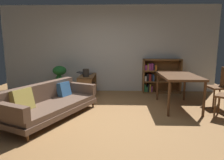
{
  "coord_description": "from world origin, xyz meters",
  "views": [
    {
      "loc": [
        0.33,
        -3.67,
        1.5
      ],
      "look_at": [
        0.18,
        0.56,
        0.73
      ],
      "focal_mm": 31.65,
      "sensor_mm": 36.0,
      "label": 1
    }
  ],
  "objects_px": {
    "potted_floor_plant": "(60,76)",
    "dining_chair_far": "(221,85)",
    "media_console": "(88,85)",
    "bookshelf": "(158,76)",
    "open_laptop": "(86,73)",
    "dining_table": "(179,78)",
    "desk_speaker": "(86,73)",
    "fabric_couch": "(49,102)"
  },
  "relations": [
    {
      "from": "potted_floor_plant",
      "to": "dining_chair_far",
      "type": "distance_m",
      "value": 4.41
    },
    {
      "from": "media_console",
      "to": "bookshelf",
      "type": "relative_size",
      "value": 0.91
    },
    {
      "from": "open_laptop",
      "to": "bookshelf",
      "type": "height_order",
      "value": "bookshelf"
    },
    {
      "from": "potted_floor_plant",
      "to": "dining_table",
      "type": "height_order",
      "value": "potted_floor_plant"
    },
    {
      "from": "desk_speaker",
      "to": "bookshelf",
      "type": "xyz_separation_m",
      "value": [
        2.17,
        0.76,
        -0.2
      ]
    },
    {
      "from": "open_laptop",
      "to": "potted_floor_plant",
      "type": "relative_size",
      "value": 0.55
    },
    {
      "from": "fabric_couch",
      "to": "media_console",
      "type": "relative_size",
      "value": 2.1
    },
    {
      "from": "dining_chair_far",
      "to": "bookshelf",
      "type": "height_order",
      "value": "bookshelf"
    },
    {
      "from": "fabric_couch",
      "to": "potted_floor_plant",
      "type": "relative_size",
      "value": 2.62
    },
    {
      "from": "media_console",
      "to": "dining_chair_far",
      "type": "height_order",
      "value": "dining_chair_far"
    },
    {
      "from": "fabric_couch",
      "to": "dining_table",
      "type": "distance_m",
      "value": 2.99
    },
    {
      "from": "desk_speaker",
      "to": "bookshelf",
      "type": "height_order",
      "value": "bookshelf"
    },
    {
      "from": "bookshelf",
      "to": "media_console",
      "type": "bearing_deg",
      "value": -166.97
    },
    {
      "from": "dining_chair_far",
      "to": "potted_floor_plant",
      "type": "bearing_deg",
      "value": 165.31
    },
    {
      "from": "fabric_couch",
      "to": "desk_speaker",
      "type": "xyz_separation_m",
      "value": [
        0.53,
        1.54,
        0.4
      ]
    },
    {
      "from": "dining_table",
      "to": "bookshelf",
      "type": "xyz_separation_m",
      "value": [
        -0.16,
        1.54,
        -0.19
      ]
    },
    {
      "from": "fabric_couch",
      "to": "media_console",
      "type": "distance_m",
      "value": 1.87
    },
    {
      "from": "open_laptop",
      "to": "potted_floor_plant",
      "type": "distance_m",
      "value": 0.79
    },
    {
      "from": "open_laptop",
      "to": "desk_speaker",
      "type": "xyz_separation_m",
      "value": [
        0.1,
        -0.5,
        0.09
      ]
    },
    {
      "from": "desk_speaker",
      "to": "dining_chair_far",
      "type": "xyz_separation_m",
      "value": [
        3.39,
        -0.67,
        -0.18
      ]
    },
    {
      "from": "fabric_couch",
      "to": "desk_speaker",
      "type": "relative_size",
      "value": 10.47
    },
    {
      "from": "bookshelf",
      "to": "fabric_couch",
      "type": "bearing_deg",
      "value": -139.57
    },
    {
      "from": "media_console",
      "to": "potted_floor_plant",
      "type": "xyz_separation_m",
      "value": [
        -0.88,
        0.19,
        0.25
      ]
    },
    {
      "from": "fabric_couch",
      "to": "potted_floor_plant",
      "type": "xyz_separation_m",
      "value": [
        -0.36,
        1.99,
        0.24
      ]
    },
    {
      "from": "potted_floor_plant",
      "to": "desk_speaker",
      "type": "bearing_deg",
      "value": -27.04
    },
    {
      "from": "open_laptop",
      "to": "dining_chair_far",
      "type": "distance_m",
      "value": 3.68
    },
    {
      "from": "fabric_couch",
      "to": "open_laptop",
      "type": "xyz_separation_m",
      "value": [
        0.43,
        2.04,
        0.31
      ]
    },
    {
      "from": "desk_speaker",
      "to": "dining_chair_far",
      "type": "height_order",
      "value": "dining_chair_far"
    },
    {
      "from": "fabric_couch",
      "to": "open_laptop",
      "type": "bearing_deg",
      "value": 78.13
    },
    {
      "from": "dining_chair_far",
      "to": "fabric_couch",
      "type": "bearing_deg",
      "value": -167.51
    },
    {
      "from": "fabric_couch",
      "to": "dining_table",
      "type": "xyz_separation_m",
      "value": [
        2.86,
        0.76,
        0.39
      ]
    },
    {
      "from": "media_console",
      "to": "bookshelf",
      "type": "xyz_separation_m",
      "value": [
        2.18,
        0.5,
        0.22
      ]
    },
    {
      "from": "open_laptop",
      "to": "bookshelf",
      "type": "bearing_deg",
      "value": 6.58
    },
    {
      "from": "fabric_couch",
      "to": "dining_chair_far",
      "type": "relative_size",
      "value": 2.35
    },
    {
      "from": "open_laptop",
      "to": "media_console",
      "type": "bearing_deg",
      "value": -68.93
    },
    {
      "from": "fabric_couch",
      "to": "bookshelf",
      "type": "height_order",
      "value": "bookshelf"
    },
    {
      "from": "fabric_couch",
      "to": "bookshelf",
      "type": "relative_size",
      "value": 1.92
    },
    {
      "from": "media_console",
      "to": "dining_table",
      "type": "xyz_separation_m",
      "value": [
        2.34,
        -1.04,
        0.41
      ]
    },
    {
      "from": "potted_floor_plant",
      "to": "bookshelf",
      "type": "distance_m",
      "value": 3.07
    },
    {
      "from": "open_laptop",
      "to": "desk_speaker",
      "type": "bearing_deg",
      "value": -78.86
    },
    {
      "from": "media_console",
      "to": "dining_chair_far",
      "type": "distance_m",
      "value": 3.53
    },
    {
      "from": "media_console",
      "to": "fabric_couch",
      "type": "bearing_deg",
      "value": -106.2
    }
  ]
}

